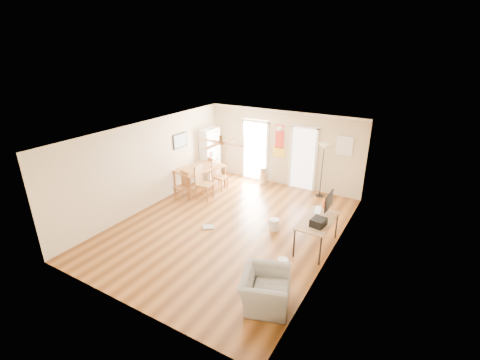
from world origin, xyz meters
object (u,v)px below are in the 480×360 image
Objects in this scene: dining_chair_far at (214,169)px; printer at (318,222)px; torchiere_lamp at (322,171)px; wastebasket_b at (283,265)px; dining_chair_right_a at (220,175)px; computer_desk at (316,233)px; dining_chair_near at (181,186)px; armchair at (265,289)px; dining_table at (200,179)px; dining_chair_right_b at (205,183)px; trash_can at (264,176)px; wastebasket_a at (274,224)px; bookshelf at (210,153)px.

dining_chair_far is 2.58× the size of printer.
torchiere_lamp is 6.45× the size of wastebasket_b.
dining_chair_right_a is 0.72× the size of computer_desk.
dining_chair_near is at bearing 173.87° from computer_desk.
printer is 2.18m from armchair.
computer_desk is at bearing -17.27° from dining_table.
computer_desk is 3.97× the size of printer.
dining_chair_right_b is 1.10× the size of armchair.
printer is (4.60, -1.67, 0.44)m from dining_table.
dining_chair_right_b is 2.31m from trash_can.
computer_desk is 0.55m from printer.
computer_desk is (4.59, -2.32, -0.08)m from dining_chair_far.
wastebasket_a is (3.28, -1.16, -0.25)m from dining_table.
bookshelf is 1.15× the size of dining_table.
bookshelf is at bearing 152.30° from computer_desk.
printer reaches higher than wastebasket_a.
armchair is at bearing -83.81° from wastebasket_b.
bookshelf is at bearing 108.71° from dining_table.
wastebasket_a is at bearing -97.81° from torchiere_lamp.
dining_chair_far is 2.92× the size of wastebasket_a.
dining_chair_right_b is 3.74m from torchiere_lamp.
dining_chair_far is (-0.64, 0.55, -0.05)m from dining_chair_right_a.
wastebasket_a is at bearing -109.72° from dining_chair_right_b.
wastebasket_a is at bearing -117.81° from dining_chair_right_a.
trash_can is 2.10m from torchiere_lamp.
bookshelf is 2.83× the size of trash_can.
printer is (0.94, -3.22, -0.05)m from torchiere_lamp.
dining_table is 2.23m from trash_can.
dining_chair_near reaches higher than wastebasket_b.
torchiere_lamp is 5.72× the size of wastebasket_a.
dining_table is 5.85× the size of wastebasket_b.
torchiere_lamp is (3.75, 2.46, 0.43)m from dining_chair_near.
wastebasket_b is (4.58, -3.82, -0.78)m from bookshelf.
dining_chair_right_b is at bearing -42.52° from dining_table.
bookshelf reaches higher than dining_chair_right_a.
dining_table is 1.59× the size of dining_chair_right_a.
dining_chair_right_a is (0.95, -0.80, -0.41)m from bookshelf.
dining_chair_right_b is at bearing -46.17° from bookshelf.
dining_chair_near reaches higher than computer_desk.
dining_table is at bearing 147.67° from wastebasket_b.
printer is 1.57m from wastebasket_a.
printer is at bearing -19.96° from dining_table.
bookshelf reaches higher than wastebasket_b.
torchiere_lamp reaches higher than dining_chair_near.
torchiere_lamp is 1.27× the size of computer_desk.
dining_chair_right_a is 5.58m from armchair.
bookshelf is 5.23× the size of printer.
dining_chair_near reaches higher than dining_table.
computer_desk is 4.51× the size of wastebasket_a.
torchiere_lamp is at bearing 0.64° from trash_can.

